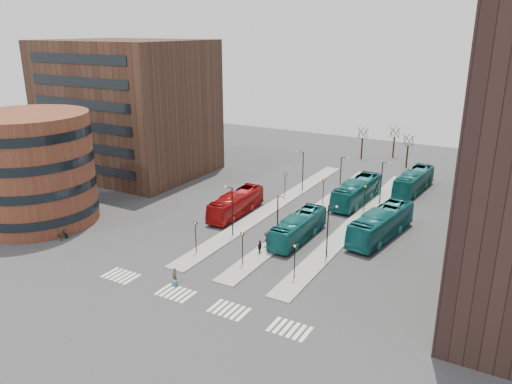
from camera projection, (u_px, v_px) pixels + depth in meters
The scene contains 23 objects.
ground at pixel (156, 316), 43.41m from camera, with size 160.00×160.00×0.00m, color #2F2F31.
island_left at pixel (275, 206), 70.02m from camera, with size 2.50×45.00×0.15m, color gray.
island_mid at pixel (314, 213), 67.21m from camera, with size 2.50×45.00×0.15m, color gray.
island_right at pixel (357, 221), 64.39m from camera, with size 2.50×45.00×0.15m, color gray.
suitcase at pixel (175, 283), 48.41m from camera, with size 0.43×0.34×0.54m, color navy.
red_bus at pixel (236, 204), 66.43m from camera, with size 2.59×11.09×3.09m, color #9F0C0C.
teal_bus_a at pixel (298, 228), 58.60m from camera, with size 2.56×10.94×3.05m, color #135F5F.
teal_bus_b at pixel (357, 192), 70.78m from camera, with size 2.89×12.36×3.44m, color #125D5C.
teal_bus_c at pixel (381, 224), 59.08m from camera, with size 2.97×12.69×3.53m, color #146468.
teal_bus_d at pixel (414, 181), 75.94m from camera, with size 2.77×11.85×3.30m, color #146563.
traveller at pixel (175, 276), 48.80m from camera, with size 0.58×0.38×1.60m, color #4B452D.
commuter_a at pixel (211, 220), 62.68m from camera, with size 0.83×0.65×1.71m, color black.
commuter_b at pixel (260, 247), 55.02m from camera, with size 0.95×0.40×1.63m, color black.
commuter_c at pixel (267, 240), 56.82m from camera, with size 1.17×0.67×1.81m, color black.
bicycle_near at pixel (58, 235), 59.04m from camera, with size 0.63×1.81×0.95m, color gray.
bicycle_mid at pixel (64, 233), 59.65m from camera, with size 0.50×1.78×1.07m, color gray.
bicycle_far at pixel (62, 234), 59.48m from camera, with size 0.67×1.92×1.01m, color gray.
crosswalk_stripes at pixel (199, 300), 45.89m from camera, with size 22.35×2.40×0.01m.
round_building at pixel (32, 169), 62.60m from camera, with size 15.16×15.16×14.00m.
office_block at pixel (129, 108), 83.94m from camera, with size 25.00×20.12×22.00m.
sign_poles at pixel (289, 212), 60.88m from camera, with size 12.45×22.12×3.65m.
lamp_posts at pixel (313, 193), 64.15m from camera, with size 14.04×20.24×6.12m.
bare_trees at pixel (387, 147), 93.02m from camera, with size 10.97×8.14×5.90m.
Camera 1 is at (26.27, -28.55, 23.94)m, focal length 35.00 mm.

